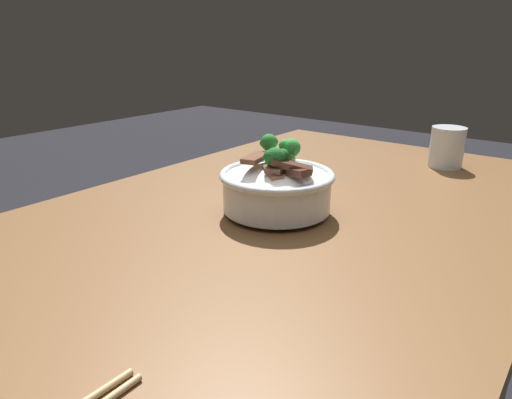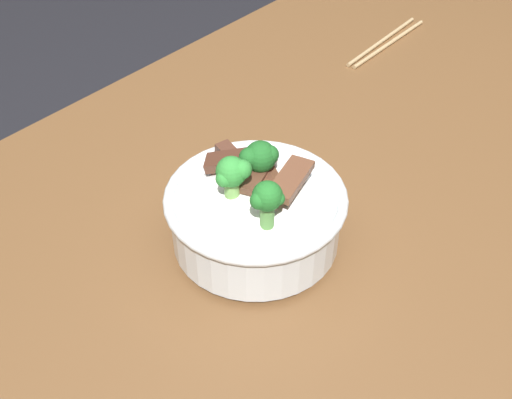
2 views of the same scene
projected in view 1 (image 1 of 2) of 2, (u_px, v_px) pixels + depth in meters
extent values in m
cube|color=brown|center=(239.00, 250.00, 0.73)|extent=(1.60, 0.81, 0.05)
cube|color=brown|center=(502.00, 322.00, 1.21)|extent=(0.09, 0.09, 0.74)
cube|color=brown|center=(302.00, 256.00, 1.58)|extent=(0.09, 0.09, 0.74)
cylinder|color=silver|center=(276.00, 210.00, 0.82)|extent=(0.10, 0.10, 0.01)
cylinder|color=silver|center=(277.00, 192.00, 0.80)|extent=(0.19, 0.19, 0.06)
torus|color=silver|center=(277.00, 175.00, 0.79)|extent=(0.20, 0.20, 0.01)
ellipsoid|color=white|center=(277.00, 184.00, 0.80)|extent=(0.17, 0.17, 0.07)
cube|color=brown|center=(256.00, 158.00, 0.79)|extent=(0.07, 0.04, 0.01)
cube|color=#563323|center=(279.00, 168.00, 0.79)|extent=(0.05, 0.05, 0.02)
cube|color=#4C2B1E|center=(294.00, 172.00, 0.74)|extent=(0.03, 0.06, 0.02)
cube|color=#563323|center=(279.00, 166.00, 0.77)|extent=(0.08, 0.05, 0.01)
cube|color=brown|center=(271.00, 172.00, 0.76)|extent=(0.05, 0.06, 0.02)
cube|color=#4C2B1E|center=(292.00, 166.00, 0.75)|extent=(0.06, 0.07, 0.03)
cylinder|color=#7AB256|center=(277.00, 170.00, 0.76)|extent=(0.01, 0.01, 0.02)
sphere|color=#1E6023|center=(277.00, 158.00, 0.76)|extent=(0.04, 0.04, 0.04)
sphere|color=#1E6023|center=(282.00, 155.00, 0.76)|extent=(0.02, 0.02, 0.02)
sphere|color=#1E6023|center=(270.00, 156.00, 0.76)|extent=(0.02, 0.02, 0.02)
cylinder|color=#7AB256|center=(291.00, 162.00, 0.80)|extent=(0.02, 0.02, 0.03)
sphere|color=green|center=(291.00, 148.00, 0.79)|extent=(0.03, 0.03, 0.03)
sphere|color=green|center=(295.00, 148.00, 0.80)|extent=(0.02, 0.02, 0.02)
sphere|color=green|center=(285.00, 145.00, 0.79)|extent=(0.02, 0.02, 0.02)
cylinder|color=#5B9947|center=(269.00, 156.00, 0.83)|extent=(0.01, 0.01, 0.03)
sphere|color=#237028|center=(269.00, 142.00, 0.83)|extent=(0.03, 0.03, 0.03)
sphere|color=#237028|center=(273.00, 142.00, 0.83)|extent=(0.02, 0.02, 0.02)
sphere|color=#237028|center=(263.00, 143.00, 0.83)|extent=(0.01, 0.01, 0.01)
cylinder|color=white|center=(444.00, 166.00, 1.10)|extent=(0.08, 0.08, 0.00)
cylinder|color=white|center=(447.00, 147.00, 1.09)|extent=(0.08, 0.08, 0.10)
cylinder|color=silver|center=(446.00, 151.00, 1.09)|extent=(0.07, 0.07, 0.07)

